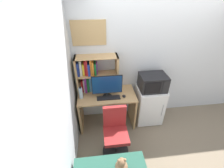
{
  "coord_description": "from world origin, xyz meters",
  "views": [
    {
      "loc": [
        -1.17,
        -2.64,
        2.53
      ],
      "look_at": [
        -0.89,
        -0.32,
        1.03
      ],
      "focal_mm": 24.11,
      "sensor_mm": 36.0,
      "label": 1
    }
  ],
  "objects_px": {
    "water_bottle": "(81,93)",
    "microwave": "(153,82)",
    "monitor": "(107,86)",
    "teddy_bear": "(121,166)",
    "mini_fridge": "(149,105)",
    "keyboard": "(109,98)",
    "wall_corkboard": "(89,33)",
    "computer_mouse": "(124,96)",
    "desk_chair": "(115,134)",
    "hutch_bookshelf": "(92,75)"
  },
  "relations": [
    {
      "from": "keyboard",
      "to": "teddy_bear",
      "type": "height_order",
      "value": "keyboard"
    },
    {
      "from": "hutch_bookshelf",
      "to": "mini_fridge",
      "type": "distance_m",
      "value": 1.39
    },
    {
      "from": "keyboard",
      "to": "microwave",
      "type": "xyz_separation_m",
      "value": [
        0.88,
        0.14,
        0.19
      ]
    },
    {
      "from": "keyboard",
      "to": "mini_fridge",
      "type": "bearing_deg",
      "value": 8.97
    },
    {
      "from": "computer_mouse",
      "to": "water_bottle",
      "type": "bearing_deg",
      "value": 175.25
    },
    {
      "from": "mini_fridge",
      "to": "monitor",
      "type": "bearing_deg",
      "value": -174.81
    },
    {
      "from": "water_bottle",
      "to": "desk_chair",
      "type": "bearing_deg",
      "value": -47.46
    },
    {
      "from": "keyboard",
      "to": "teddy_bear",
      "type": "relative_size",
      "value": 1.72
    },
    {
      "from": "monitor",
      "to": "teddy_bear",
      "type": "relative_size",
      "value": 2.21
    },
    {
      "from": "monitor",
      "to": "teddy_bear",
      "type": "distance_m",
      "value": 1.31
    },
    {
      "from": "microwave",
      "to": "teddy_bear",
      "type": "height_order",
      "value": "microwave"
    },
    {
      "from": "computer_mouse",
      "to": "keyboard",
      "type": "bearing_deg",
      "value": -178.14
    },
    {
      "from": "monitor",
      "to": "microwave",
      "type": "height_order",
      "value": "monitor"
    },
    {
      "from": "monitor",
      "to": "desk_chair",
      "type": "distance_m",
      "value": 0.86
    },
    {
      "from": "microwave",
      "to": "computer_mouse",
      "type": "bearing_deg",
      "value": -167.25
    },
    {
      "from": "computer_mouse",
      "to": "teddy_bear",
      "type": "xyz_separation_m",
      "value": [
        -0.25,
        -1.18,
        -0.22
      ]
    },
    {
      "from": "hutch_bookshelf",
      "to": "mini_fridge",
      "type": "height_order",
      "value": "hutch_bookshelf"
    },
    {
      "from": "teddy_bear",
      "to": "water_bottle",
      "type": "bearing_deg",
      "value": 114.03
    },
    {
      "from": "computer_mouse",
      "to": "water_bottle",
      "type": "height_order",
      "value": "water_bottle"
    },
    {
      "from": "keyboard",
      "to": "water_bottle",
      "type": "height_order",
      "value": "water_bottle"
    },
    {
      "from": "hutch_bookshelf",
      "to": "mini_fridge",
      "type": "xyz_separation_m",
      "value": [
        1.17,
        -0.16,
        -0.73
      ]
    },
    {
      "from": "hutch_bookshelf",
      "to": "desk_chair",
      "type": "bearing_deg",
      "value": -67.5
    },
    {
      "from": "keyboard",
      "to": "microwave",
      "type": "height_order",
      "value": "microwave"
    },
    {
      "from": "monitor",
      "to": "desk_chair",
      "type": "relative_size",
      "value": 0.61
    },
    {
      "from": "water_bottle",
      "to": "wall_corkboard",
      "type": "xyz_separation_m",
      "value": [
        0.23,
        0.33,
        0.99
      ]
    },
    {
      "from": "desk_chair",
      "to": "wall_corkboard",
      "type": "bearing_deg",
      "value": 109.68
    },
    {
      "from": "desk_chair",
      "to": "wall_corkboard",
      "type": "xyz_separation_m",
      "value": [
        -0.34,
        0.95,
        1.47
      ]
    },
    {
      "from": "mini_fridge",
      "to": "wall_corkboard",
      "type": "height_order",
      "value": "wall_corkboard"
    },
    {
      "from": "desk_chair",
      "to": "wall_corkboard",
      "type": "distance_m",
      "value": 1.78
    },
    {
      "from": "water_bottle",
      "to": "mini_fridge",
      "type": "distance_m",
      "value": 1.47
    },
    {
      "from": "mini_fridge",
      "to": "teddy_bear",
      "type": "xyz_separation_m",
      "value": [
        -0.83,
        -1.31,
        0.16
      ]
    },
    {
      "from": "computer_mouse",
      "to": "mini_fridge",
      "type": "xyz_separation_m",
      "value": [
        0.58,
        0.13,
        -0.38
      ]
    },
    {
      "from": "water_bottle",
      "to": "microwave",
      "type": "bearing_deg",
      "value": 2.71
    },
    {
      "from": "teddy_bear",
      "to": "mini_fridge",
      "type": "bearing_deg",
      "value": 57.57
    },
    {
      "from": "hutch_bookshelf",
      "to": "water_bottle",
      "type": "xyz_separation_m",
      "value": [
        -0.22,
        -0.22,
        -0.25
      ]
    },
    {
      "from": "mini_fridge",
      "to": "teddy_bear",
      "type": "bearing_deg",
      "value": -122.43
    },
    {
      "from": "hutch_bookshelf",
      "to": "monitor",
      "type": "xyz_separation_m",
      "value": [
        0.27,
        -0.24,
        -0.11
      ]
    },
    {
      "from": "keyboard",
      "to": "microwave",
      "type": "distance_m",
      "value": 0.91
    },
    {
      "from": "teddy_bear",
      "to": "keyboard",
      "type": "bearing_deg",
      "value": 92.38
    },
    {
      "from": "water_bottle",
      "to": "wall_corkboard",
      "type": "relative_size",
      "value": 0.42
    },
    {
      "from": "desk_chair",
      "to": "teddy_bear",
      "type": "distance_m",
      "value": 0.65
    },
    {
      "from": "computer_mouse",
      "to": "teddy_bear",
      "type": "height_order",
      "value": "computer_mouse"
    },
    {
      "from": "hutch_bookshelf",
      "to": "mini_fridge",
      "type": "bearing_deg",
      "value": -7.85
    },
    {
      "from": "mini_fridge",
      "to": "teddy_bear",
      "type": "distance_m",
      "value": 1.56
    },
    {
      "from": "teddy_bear",
      "to": "computer_mouse",
      "type": "bearing_deg",
      "value": 78.19
    },
    {
      "from": "water_bottle",
      "to": "teddy_bear",
      "type": "distance_m",
      "value": 1.4
    },
    {
      "from": "keyboard",
      "to": "wall_corkboard",
      "type": "distance_m",
      "value": 1.2
    },
    {
      "from": "hutch_bookshelf",
      "to": "wall_corkboard",
      "type": "height_order",
      "value": "wall_corkboard"
    },
    {
      "from": "water_bottle",
      "to": "teddy_bear",
      "type": "xyz_separation_m",
      "value": [
        0.56,
        -1.25,
        -0.32
      ]
    },
    {
      "from": "mini_fridge",
      "to": "microwave",
      "type": "xyz_separation_m",
      "value": [
        0.0,
        0.0,
        0.57
      ]
    }
  ]
}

